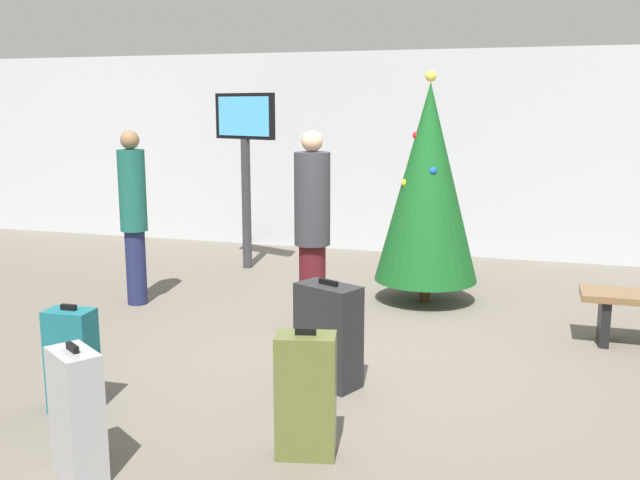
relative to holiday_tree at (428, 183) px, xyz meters
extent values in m
plane|color=#665E54|center=(-0.34, -1.86, -1.30)|extent=(16.00, 16.00, 0.00)
cube|color=#B7BCC1|center=(-0.34, 2.59, 0.14)|extent=(16.00, 0.20, 2.87)
cylinder|color=#4C3319|center=(0.00, 0.00, -1.18)|extent=(0.12, 0.12, 0.24)
cone|color=#14511E|center=(0.00, 0.00, 0.00)|extent=(1.11, 1.11, 2.11)
sphere|color=#F2D84C|center=(0.00, 0.00, 1.12)|extent=(0.12, 0.12, 0.12)
sphere|color=blue|center=(0.08, -0.21, 0.15)|extent=(0.08, 0.08, 0.08)
sphere|color=red|center=(-0.13, -0.03, 0.51)|extent=(0.08, 0.08, 0.08)
sphere|color=yellow|center=(-0.22, -0.14, 0.01)|extent=(0.08, 0.08, 0.08)
sphere|color=yellow|center=(-0.21, 0.08, 0.16)|extent=(0.08, 0.08, 0.08)
cylinder|color=#333338|center=(-2.50, 0.95, -0.45)|extent=(0.12, 0.12, 1.69)
cube|color=black|center=(-2.50, 0.95, 0.68)|extent=(0.92, 0.40, 0.58)
cube|color=#4CB2F2|center=(-2.50, 0.91, 0.68)|extent=(0.81, 0.31, 0.49)
cube|color=black|center=(1.75, -0.92, -1.09)|extent=(0.08, 0.35, 0.42)
cylinder|color=#1E234C|center=(-2.97, -1.01, -0.90)|extent=(0.21, 0.21, 0.80)
cylinder|color=#19594C|center=(-2.97, -1.01, -0.06)|extent=(0.39, 0.39, 0.86)
sphere|color=#8C6647|center=(-2.97, -1.01, 0.46)|extent=(0.20, 0.20, 0.20)
cylinder|color=#4C1419|center=(-0.90, -1.25, -0.89)|extent=(0.25, 0.25, 0.82)
cylinder|color=#333338|center=(-0.90, -1.25, -0.04)|extent=(0.45, 0.45, 0.87)
sphere|color=tan|center=(-0.90, -1.25, 0.49)|extent=(0.20, 0.20, 0.20)
cube|color=#59602D|center=(-0.18, -3.69, -0.91)|extent=(0.40, 0.29, 0.77)
cube|color=black|center=(-0.18, -3.69, -0.51)|extent=(0.13, 0.06, 0.04)
cube|color=#19606B|center=(-1.93, -3.56, -0.93)|extent=(0.33, 0.22, 0.74)
cube|color=black|center=(-1.93, -3.56, -0.54)|extent=(0.11, 0.04, 0.04)
cube|color=#9EA0A5|center=(-1.35, -4.31, -0.92)|extent=(0.41, 0.37, 0.76)
cube|color=black|center=(-1.35, -4.31, -0.52)|extent=(0.12, 0.09, 0.04)
cube|color=#232326|center=(-0.36, -2.57, -0.90)|extent=(0.55, 0.44, 0.79)
cube|color=black|center=(-0.36, -2.57, -0.49)|extent=(0.17, 0.10, 0.04)
camera|label=1|loc=(1.07, -7.52, 0.82)|focal=39.67mm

